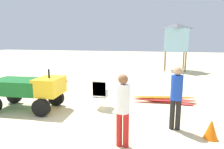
% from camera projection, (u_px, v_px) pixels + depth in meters
% --- Properties ---
extents(ground, '(80.00, 80.00, 0.00)m').
position_uv_depth(ground, '(94.00, 132.00, 5.30)').
color(ground, beige).
extents(utility_cart, '(2.64, 1.47, 1.50)m').
position_uv_depth(utility_cart, '(29.00, 88.00, 6.93)').
color(utility_cart, '#146023').
rests_on(utility_cart, ground).
extents(stacked_plastic_chairs, '(0.48, 0.48, 1.11)m').
position_uv_depth(stacked_plastic_chairs, '(100.00, 91.00, 7.06)').
color(stacked_plastic_chairs, white).
rests_on(stacked_plastic_chairs, ground).
extents(surfboard_pile, '(2.59, 0.80, 0.24)m').
position_uv_depth(surfboard_pile, '(165.00, 99.00, 7.82)').
color(surfboard_pile, red).
rests_on(surfboard_pile, ground).
extents(lifeguard_near_left, '(0.32, 0.32, 1.74)m').
position_uv_depth(lifeguard_near_left, '(123.00, 106.00, 4.43)').
color(lifeguard_near_left, red).
rests_on(lifeguard_near_left, ground).
extents(lifeguard_near_center, '(0.32, 0.32, 1.79)m').
position_uv_depth(lifeguard_near_center, '(176.00, 94.00, 5.30)').
color(lifeguard_near_center, black).
rests_on(lifeguard_near_center, ground).
extents(lifeguard_tower, '(1.98, 1.98, 3.87)m').
position_uv_depth(lifeguard_tower, '(176.00, 37.00, 15.81)').
color(lifeguard_tower, olive).
rests_on(lifeguard_tower, ground).
extents(traffic_cone_near, '(0.33, 0.33, 0.47)m').
position_uv_depth(traffic_cone_near, '(65.00, 78.00, 11.66)').
color(traffic_cone_near, orange).
rests_on(traffic_cone_near, ground).
extents(traffic_cone_far, '(0.36, 0.36, 0.51)m').
position_uv_depth(traffic_cone_far, '(211.00, 129.00, 4.90)').
color(traffic_cone_far, orange).
rests_on(traffic_cone_far, ground).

